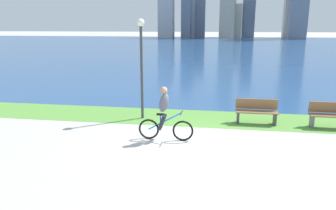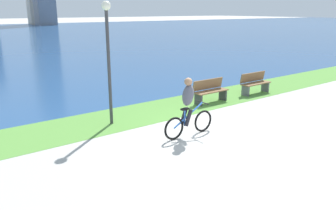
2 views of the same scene
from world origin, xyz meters
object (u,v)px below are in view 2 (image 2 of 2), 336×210
Objects in this scene: bench_far_along_path at (255,83)px; lamppost_tall at (108,45)px; cyclist_lead at (188,108)px; bench_near_path at (210,91)px.

lamppost_tall is at bearing 179.10° from bench_far_along_path.
bench_near_path is at bearing 36.93° from cyclist_lead.
lamppost_tall reaches higher than bench_far_along_path.
cyclist_lead is at bearing -143.07° from bench_near_path.
bench_near_path is at bearing 177.76° from bench_far_along_path.
bench_near_path is at bearing -0.10° from lamppost_tall.
bench_far_along_path is 7.09m from lamppost_tall.
bench_near_path is (3.01, 2.26, -0.39)m from cyclist_lead.
lamppost_tall reaches higher than cyclist_lead.
lamppost_tall is (-1.25, 2.27, 1.62)m from cyclist_lead.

